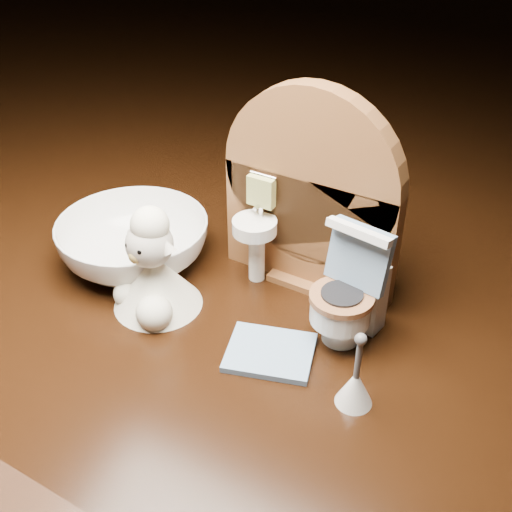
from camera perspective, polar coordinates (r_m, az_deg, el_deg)
The scene contains 6 objects.
backdrop_panel at distance 0.45m, azimuth 4.76°, elevation 4.75°, with size 0.13×0.05×0.15m.
toy_toilet at distance 0.42m, azimuth 8.37°, elevation -3.65°, with size 0.04×0.06×0.08m.
bath_mat at distance 0.42m, azimuth 1.26°, elevation -8.56°, with size 0.05×0.05×0.00m, color #7293B6.
toilet_brush at distance 0.38m, azimuth 8.81°, elevation -11.27°, with size 0.02×0.02×0.05m.
plush_lamb at distance 0.45m, azimuth -9.11°, elevation -1.56°, with size 0.06×0.06×0.08m.
ceramic_bowl at distance 0.50m, azimuth -10.81°, elevation 1.20°, with size 0.11×0.11×0.04m, color white.
Camera 1 is at (0.17, -0.29, 0.29)m, focal length 45.00 mm.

